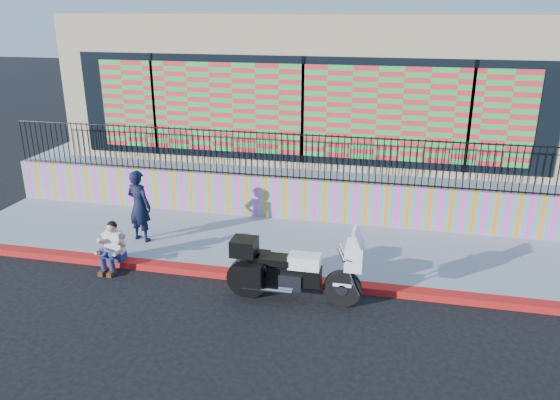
# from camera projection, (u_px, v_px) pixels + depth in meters

# --- Properties ---
(ground) EXTENTS (90.00, 90.00, 0.00)m
(ground) POSITION_uv_depth(u_px,v_px,m) (266.00, 281.00, 11.47)
(ground) COLOR black
(ground) RESTS_ON ground
(red_curb) EXTENTS (16.00, 0.30, 0.15)m
(red_curb) POSITION_uv_depth(u_px,v_px,m) (266.00, 277.00, 11.45)
(red_curb) COLOR #AD0C1C
(red_curb) RESTS_ON ground
(sidewalk) EXTENTS (16.00, 3.00, 0.15)m
(sidewalk) POSITION_uv_depth(u_px,v_px,m) (282.00, 246.00, 12.96)
(sidewalk) COLOR gray
(sidewalk) RESTS_ON ground
(mural_wall) EXTENTS (16.00, 0.20, 1.10)m
(mural_wall) POSITION_uv_depth(u_px,v_px,m) (296.00, 199.00, 14.22)
(mural_wall) COLOR #FF43AD
(mural_wall) RESTS_ON sidewalk
(metal_fence) EXTENTS (15.80, 0.04, 1.20)m
(metal_fence) POSITION_uv_depth(u_px,v_px,m) (296.00, 156.00, 13.83)
(metal_fence) COLOR black
(metal_fence) RESTS_ON mural_wall
(elevated_platform) EXTENTS (16.00, 10.00, 1.25)m
(elevated_platform) POSITION_uv_depth(u_px,v_px,m) (324.00, 153.00, 18.93)
(elevated_platform) COLOR gray
(elevated_platform) RESTS_ON ground
(storefront_building) EXTENTS (14.00, 8.06, 4.00)m
(storefront_building) POSITION_uv_depth(u_px,v_px,m) (325.00, 77.00, 17.85)
(storefront_building) COLOR tan
(storefront_building) RESTS_ON elevated_platform
(police_motorcycle) EXTENTS (2.61, 0.86, 1.62)m
(police_motorcycle) POSITION_uv_depth(u_px,v_px,m) (292.00, 269.00, 10.51)
(police_motorcycle) COLOR black
(police_motorcycle) RESTS_ON ground
(police_officer) EXTENTS (0.72, 0.57, 1.74)m
(police_officer) POSITION_uv_depth(u_px,v_px,m) (139.00, 206.00, 12.81)
(police_officer) COLOR black
(police_officer) RESTS_ON sidewalk
(seated_man) EXTENTS (0.54, 0.71, 1.06)m
(seated_man) POSITION_uv_depth(u_px,v_px,m) (111.00, 251.00, 11.80)
(seated_man) COLOR navy
(seated_man) RESTS_ON ground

